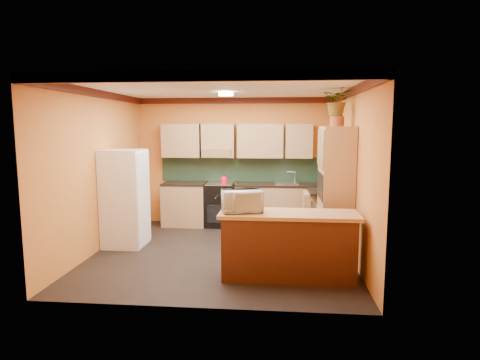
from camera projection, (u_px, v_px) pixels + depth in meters
The scene contains 15 objects.
room_shell at pixel (225, 127), 6.74m from camera, with size 4.24×4.24×2.72m.
base_cabinets_back at pixel (249, 206), 8.43m from camera, with size 3.65×0.60×0.88m, color tan.
countertop_back at pixel (249, 184), 8.37m from camera, with size 3.65×0.62×0.04m, color black.
stove at pixel (220, 205), 8.48m from camera, with size 0.58×0.58×0.91m, color black.
kettle at pixel (224, 180), 8.35m from camera, with size 0.17×0.17×0.18m, color red, non-canonical shape.
sink at pixel (287, 183), 8.29m from camera, with size 0.48×0.40×0.03m, color silver.
base_cabinets_right at pixel (325, 216), 7.48m from camera, with size 0.60×0.80×0.88m, color tan.
countertop_right at pixel (325, 192), 7.42m from camera, with size 0.62×0.80×0.04m, color black.
fridge at pixel (125, 198), 7.02m from camera, with size 0.68×0.66×1.70m, color white.
pantry at pixel (335, 192), 6.49m from camera, with size 0.48×0.90×2.10m, color tan.
fern_pot at pixel (337, 121), 6.39m from camera, with size 0.22×0.22×0.16m, color brown.
fern at pixel (338, 100), 6.35m from camera, with size 0.45×0.39×0.49m, color tan.
breakfast_bar at pixel (288, 247), 5.54m from camera, with size 1.80×0.55×0.88m, color #461D10.
bar_top at pixel (289, 214), 5.48m from camera, with size 1.90×0.65×0.05m, color tan.
microwave at pixel (242, 201), 5.52m from camera, with size 0.54×0.37×0.30m, color white.
Camera 1 is at (0.90, -6.47, 2.09)m, focal length 30.00 mm.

